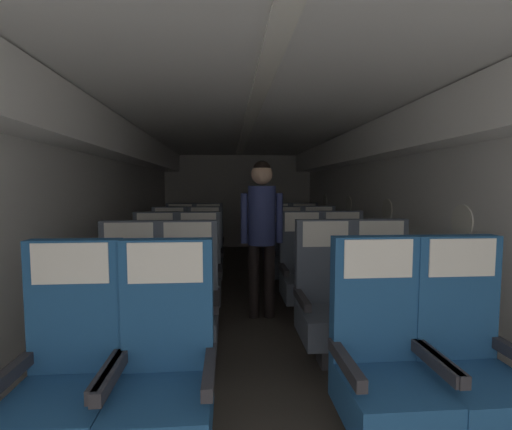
{
  "coord_description": "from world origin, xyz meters",
  "views": [
    {
      "loc": [
        -0.23,
        -0.01,
        1.35
      ],
      "look_at": [
        0.09,
        4.09,
        1.02
      ],
      "focal_mm": 25.09,
      "sensor_mm": 36.0,
      "label": 1
    }
  ],
  "objects_px": {
    "flight_attendant": "(262,222)",
    "seat_e_right_window": "(277,243)",
    "seat_d_right_aisle": "(320,254)",
    "seat_d_left_aisle": "(205,256)",
    "seat_b_left_aisle": "(187,306)",
    "seat_a_left_aisle": "(164,376)",
    "seat_c_right_window": "(303,273)",
    "seat_b_right_window": "(328,303)",
    "seat_c_right_aisle": "(344,272)",
    "seat_e_left_aisle": "(208,244)",
    "seat_a_right_aisle": "(469,363)",
    "seat_d_left_window": "(169,257)",
    "seat_b_left_window": "(128,308)",
    "seat_c_left_aisle": "(198,275)",
    "seat_e_left_window": "(180,244)",
    "seat_e_right_aisle": "(305,243)",
    "seat_a_left_window": "(66,378)",
    "seat_d_right_window": "(288,255)",
    "seat_c_left_window": "(154,275)",
    "seat_b_right_aisle": "(385,302)",
    "seat_a_right_window": "(383,366)"
  },
  "relations": [
    {
      "from": "seat_c_right_aisle",
      "to": "seat_b_right_aisle",
      "type": "bearing_deg",
      "value": -90.27
    },
    {
      "from": "seat_e_left_window",
      "to": "seat_e_right_window",
      "type": "xyz_separation_m",
      "value": [
        1.52,
        -0.02,
        0.0
      ]
    },
    {
      "from": "seat_b_right_aisle",
      "to": "seat_e_left_aisle",
      "type": "xyz_separation_m",
      "value": [
        -1.52,
        2.93,
        0.0
      ]
    },
    {
      "from": "seat_a_right_aisle",
      "to": "seat_d_left_window",
      "type": "relative_size",
      "value": 1.0
    },
    {
      "from": "seat_c_right_window",
      "to": "flight_attendant",
      "type": "bearing_deg",
      "value": -179.39
    },
    {
      "from": "seat_c_right_window",
      "to": "seat_d_right_window",
      "type": "height_order",
      "value": "same"
    },
    {
      "from": "seat_a_right_window",
      "to": "seat_e_left_window",
      "type": "xyz_separation_m",
      "value": [
        -1.52,
        3.92,
        0.0
      ]
    },
    {
      "from": "seat_d_left_window",
      "to": "seat_d_right_aisle",
      "type": "bearing_deg",
      "value": 0.46
    },
    {
      "from": "seat_b_left_window",
      "to": "seat_e_right_window",
      "type": "height_order",
      "value": "same"
    },
    {
      "from": "seat_c_right_window",
      "to": "seat_d_left_window",
      "type": "height_order",
      "value": "same"
    },
    {
      "from": "seat_c_right_aisle",
      "to": "seat_d_right_aisle",
      "type": "xyz_separation_m",
      "value": [
        -0.0,
        1.0,
        0.0
      ]
    },
    {
      "from": "seat_b_left_window",
      "to": "seat_a_left_window",
      "type": "bearing_deg",
      "value": -90.76
    },
    {
      "from": "seat_a_left_window",
      "to": "seat_d_left_aisle",
      "type": "distance_m",
      "value": 2.97
    },
    {
      "from": "seat_b_right_window",
      "to": "seat_d_right_aisle",
      "type": "bearing_deg",
      "value": 77.01
    },
    {
      "from": "seat_b_right_window",
      "to": "seat_c_right_window",
      "type": "relative_size",
      "value": 1.0
    },
    {
      "from": "seat_c_left_window",
      "to": "seat_d_right_window",
      "type": "relative_size",
      "value": 1.0
    },
    {
      "from": "seat_b_left_aisle",
      "to": "seat_d_left_aisle",
      "type": "distance_m",
      "value": 1.96
    },
    {
      "from": "seat_b_left_aisle",
      "to": "seat_d_left_aisle",
      "type": "bearing_deg",
      "value": 89.8
    },
    {
      "from": "seat_c_left_window",
      "to": "seat_c_left_aisle",
      "type": "distance_m",
      "value": 0.45
    },
    {
      "from": "seat_e_right_aisle",
      "to": "flight_attendant",
      "type": "xyz_separation_m",
      "value": [
        -0.89,
        -1.98,
        0.54
      ]
    },
    {
      "from": "seat_c_left_aisle",
      "to": "flight_attendant",
      "type": "relative_size",
      "value": 0.68
    },
    {
      "from": "seat_a_right_aisle",
      "to": "seat_d_left_window",
      "type": "xyz_separation_m",
      "value": [
        -1.98,
        2.93,
        0.0
      ]
    },
    {
      "from": "seat_c_left_aisle",
      "to": "seat_a_left_window",
      "type": "bearing_deg",
      "value": -103.2
    },
    {
      "from": "seat_b_left_window",
      "to": "seat_b_left_aisle",
      "type": "xyz_separation_m",
      "value": [
        0.44,
        -0.01,
        0.0
      ]
    },
    {
      "from": "seat_b_right_window",
      "to": "seat_a_right_aisle",
      "type": "bearing_deg",
      "value": -64.84
    },
    {
      "from": "seat_c_left_aisle",
      "to": "seat_c_right_window",
      "type": "distance_m",
      "value": 1.08
    },
    {
      "from": "seat_a_right_aisle",
      "to": "seat_c_left_window",
      "type": "xyz_separation_m",
      "value": [
        -1.97,
        1.97,
        0.0
      ]
    },
    {
      "from": "seat_b_right_window",
      "to": "seat_e_right_window",
      "type": "distance_m",
      "value": 2.93
    },
    {
      "from": "seat_c_right_window",
      "to": "seat_e_left_aisle",
      "type": "height_order",
      "value": "same"
    },
    {
      "from": "seat_d_right_aisle",
      "to": "flight_attendant",
      "type": "distance_m",
      "value": 1.44
    },
    {
      "from": "seat_e_left_window",
      "to": "seat_c_left_window",
      "type": "bearing_deg",
      "value": -90.05
    },
    {
      "from": "seat_b_left_aisle",
      "to": "seat_e_left_window",
      "type": "height_order",
      "value": "same"
    },
    {
      "from": "seat_c_right_aisle",
      "to": "seat_e_left_aisle",
      "type": "height_order",
      "value": "same"
    },
    {
      "from": "seat_e_right_window",
      "to": "seat_c_right_window",
      "type": "bearing_deg",
      "value": -89.96
    },
    {
      "from": "flight_attendant",
      "to": "seat_e_right_window",
      "type": "bearing_deg",
      "value": -116.87
    },
    {
      "from": "seat_d_left_aisle",
      "to": "seat_b_right_aisle",
      "type": "bearing_deg",
      "value": -52.4
    },
    {
      "from": "seat_a_left_aisle",
      "to": "seat_c_right_window",
      "type": "relative_size",
      "value": 1.0
    },
    {
      "from": "seat_d_right_window",
      "to": "seat_e_left_aisle",
      "type": "bearing_deg",
      "value": 138.11
    },
    {
      "from": "seat_b_right_window",
      "to": "seat_d_left_aisle",
      "type": "xyz_separation_m",
      "value": [
        -1.06,
        1.97,
        0.0
      ]
    },
    {
      "from": "seat_c_right_window",
      "to": "seat_d_left_window",
      "type": "xyz_separation_m",
      "value": [
        -1.54,
        0.99,
        0.0
      ]
    },
    {
      "from": "seat_d_left_window",
      "to": "seat_a_right_aisle",
      "type": "bearing_deg",
      "value": -55.99
    },
    {
      "from": "seat_e_right_window",
      "to": "seat_b_left_aisle",
      "type": "bearing_deg",
      "value": -110.33
    },
    {
      "from": "seat_b_left_window",
      "to": "flight_attendant",
      "type": "relative_size",
      "value": 0.68
    },
    {
      "from": "seat_b_left_aisle",
      "to": "seat_c_right_window",
      "type": "bearing_deg",
      "value": 41.48
    },
    {
      "from": "seat_a_left_window",
      "to": "seat_a_right_aisle",
      "type": "height_order",
      "value": "same"
    },
    {
      "from": "seat_a_right_window",
      "to": "seat_a_right_aisle",
      "type": "bearing_deg",
      "value": -0.94
    },
    {
      "from": "seat_c_right_window",
      "to": "seat_e_left_window",
      "type": "height_order",
      "value": "same"
    },
    {
      "from": "seat_a_left_aisle",
      "to": "seat_b_left_aisle",
      "type": "distance_m",
      "value": 1.0
    },
    {
      "from": "seat_d_right_window",
      "to": "seat_c_right_window",
      "type": "bearing_deg",
      "value": -90.06
    },
    {
      "from": "seat_d_right_aisle",
      "to": "seat_d_left_aisle",
      "type": "bearing_deg",
      "value": -179.78
    }
  ]
}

